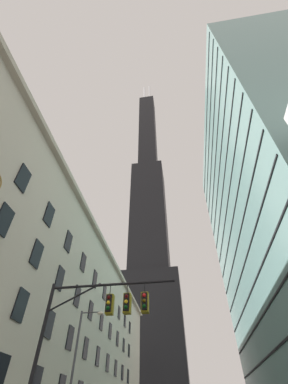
{
  "coord_description": "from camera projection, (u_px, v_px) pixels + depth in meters",
  "views": [
    {
      "loc": [
        1.12,
        -9.93,
        1.75
      ],
      "look_at": [
        -2.52,
        13.49,
        23.31
      ],
      "focal_mm": 23.73,
      "sensor_mm": 36.0,
      "label": 1
    }
  ],
  "objects": [
    {
      "name": "station_building",
      "position": [
        50.0,
        328.0,
        36.44
      ],
      "size": [
        15.6,
        67.2,
        23.72
      ],
      "color": "beige",
      "rests_on": "ground"
    },
    {
      "name": "dark_skyscraper",
      "position": [
        150.0,
        241.0,
        126.76
      ],
      "size": [
        25.92,
        25.92,
        235.55
      ],
      "color": "black",
      "rests_on": "ground"
    },
    {
      "name": "glass_office_midrise",
      "position": [
        277.0,
        212.0,
        45.5
      ],
      "size": [
        16.36,
        46.44,
        59.29
      ],
      "color": "gray",
      "rests_on": "ground"
    },
    {
      "name": "traffic_signal_mast",
      "position": [
        101.0,
        319.0,
        13.45
      ],
      "size": [
        7.34,
        0.63,
        7.71
      ],
      "color": "black",
      "rests_on": "sidewalk_left"
    },
    {
      "name": "street_lamppost",
      "position": [
        77.0,
        361.0,
        19.56
      ],
      "size": [
        2.04,
        0.32,
        8.76
      ],
      "color": "#47474C",
      "rests_on": "sidewalk_left"
    }
  ]
}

